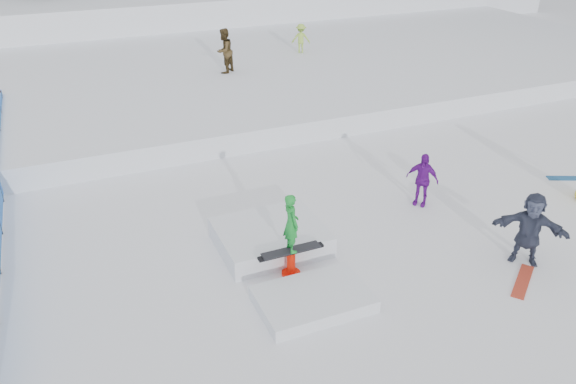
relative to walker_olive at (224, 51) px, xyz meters
name	(u,v)px	position (x,y,z in m)	size (l,w,h in m)	color
ground	(302,274)	(-2.65, -14.14, -1.77)	(120.00, 120.00, 0.00)	white
snow_berm	(113,9)	(-2.65, 15.86, -0.57)	(60.00, 14.00, 2.40)	white
snow_midrise	(159,77)	(-2.65, 1.86, -1.37)	(50.00, 18.00, 0.80)	white
walker_olive	(224,51)	(0.00, 0.00, 0.00)	(0.94, 0.73, 1.94)	#44331A
walker_ygreen	(301,38)	(4.60, 1.94, -0.26)	(0.91, 0.53, 1.42)	#A2CE48
spectator_purple	(422,179)	(1.85, -12.39, -0.98)	(0.92, 0.38, 1.57)	#6D1295
spectator_dark	(530,229)	(2.49, -15.76, -0.85)	(1.70, 0.54, 1.84)	#34394F
loose_board_red	(523,281)	(1.89, -16.41, -1.75)	(1.40, 0.28, 0.03)	#AB311F
loose_board_teal	(570,178)	(7.14, -12.91, -1.75)	(1.40, 0.28, 0.03)	#1B5184
jib_rail_feature	(281,251)	(-2.89, -13.47, -1.46)	(2.60, 4.40, 2.11)	white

